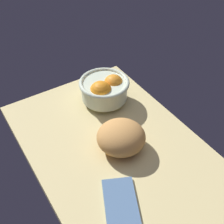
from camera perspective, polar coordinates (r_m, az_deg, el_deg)
ground_plane at (r=100.18cm, az=0.42°, el=-7.09°), size 80.01×54.15×3.00cm
fruit_bowl at (r=111.40cm, az=-1.42°, el=4.54°), size 19.35×19.35×11.67cm
bread_loaf at (r=94.83cm, az=1.81°, el=-4.97°), size 21.39×21.66×9.86cm
napkin_folded at (r=85.81cm, az=1.70°, el=-17.43°), size 18.25×15.09×1.10cm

